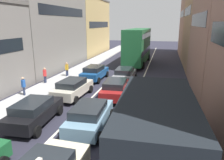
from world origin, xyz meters
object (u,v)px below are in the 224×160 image
Objects in this scene: pedestrian_near_kerb at (67,69)px; wagon_left_lane_second at (34,112)px; removalist_box_truck at (155,131)px; sedan_right_lane_behind_truck at (152,98)px; bus_mid_queue_primary at (138,45)px; sedan_centre_lane_second at (90,116)px; coupe_centre_lane_fourth at (125,75)px; sedan_left_lane_third at (73,88)px; pedestrian_mid_sidewalk at (45,75)px; sedan_left_lane_fourth at (95,72)px; pedestrian_far_sidewalk at (24,85)px; hatchback_centre_lane_third at (115,88)px.

wagon_left_lane_second is at bearing -60.09° from pedestrian_near_kerb.
removalist_box_truck reaches higher than sedan_right_lane_behind_truck.
bus_mid_queue_primary is (-3.70, 23.47, 0.86)m from removalist_box_truck.
coupe_centre_lane_fourth is at bearing -2.90° from sedan_centre_lane_second.
bus_mid_queue_primary is at bearing -8.94° from sedan_left_lane_third.
coupe_centre_lane_fourth is 7.17m from sedan_right_lane_behind_truck.
sedan_right_lane_behind_truck is at bearing -26.01° from pedestrian_mid_sidewalk.
sedan_centre_lane_second is 11.03m from sedan_left_lane_fourth.
sedan_left_lane_third is 2.64× the size of pedestrian_near_kerb.
pedestrian_far_sidewalk is (-3.72, 4.21, 0.15)m from wagon_left_lane_second.
pedestrian_far_sidewalk is at bearing 98.15° from hatchback_centre_lane_third.
pedestrian_far_sidewalk is at bearing 157.85° from bus_mid_queue_primary.
pedestrian_far_sidewalk is at bearing 54.68° from removalist_box_truck.
wagon_left_lane_second is 11.08m from coupe_centre_lane_fourth.
sedan_left_lane_fourth is 9.32m from sedan_right_lane_behind_truck.
pedestrian_far_sidewalk reaches higher than sedan_right_lane_behind_truck.
removalist_box_truck reaches higher than hatchback_centre_lane_third.
bus_mid_queue_primary reaches higher than hatchback_centre_lane_third.
bus_mid_queue_primary reaches higher than pedestrian_near_kerb.
hatchback_centre_lane_third is 6.13m from sedan_left_lane_fourth.
coupe_centre_lane_fourth is 9.58m from pedestrian_far_sidewalk.
wagon_left_lane_second is at bearing -179.38° from sedan_left_lane_fourth.
pedestrian_far_sidewalk is at bearing -91.33° from pedestrian_mid_sidewalk.
sedan_left_lane_third is at bearing -46.76° from pedestrian_near_kerb.
sedan_left_lane_fourth is at bearing 47.50° from sedan_right_lane_behind_truck.
wagon_left_lane_second is at bearing -83.07° from pedestrian_far_sidewalk.
bus_mid_queue_primary is (0.06, 20.33, 2.03)m from sedan_centre_lane_second.
bus_mid_queue_primary reaches higher than sedan_left_lane_fourth.
sedan_right_lane_behind_truck is at bearing -95.53° from sedan_left_lane_third.
coupe_centre_lane_fourth is 6.69m from pedestrian_near_kerb.
hatchback_centre_lane_third is 2.65× the size of pedestrian_near_kerb.
pedestrian_mid_sidewalk is at bearing 41.36° from sedan_centre_lane_second.
hatchback_centre_lane_third is 8.00m from pedestrian_mid_sidewalk.
sedan_centre_lane_second is (-3.76, 3.14, -1.18)m from removalist_box_truck.
sedan_right_lane_behind_truck is 11.39m from pedestrian_mid_sidewalk.
hatchback_centre_lane_third is 1.01× the size of sedan_left_lane_fourth.
pedestrian_mid_sidewalk is (-4.22, -2.79, 0.15)m from sedan_left_lane_fourth.
sedan_right_lane_behind_truck is 10.39m from pedestrian_far_sidewalk.
bus_mid_queue_primary is (3.48, 20.56, 2.03)m from wagon_left_lane_second.
sedan_left_lane_fourth is at bearing 14.54° from sedan_centre_lane_second.
pedestrian_mid_sidewalk reaches higher than hatchback_centre_lane_third.
coupe_centre_lane_fourth is at bearing 6.60° from pedestrian_far_sidewalk.
bus_mid_queue_primary is (-3.19, 16.47, 2.03)m from sedan_right_lane_behind_truck.
pedestrian_near_kerb is (-3.42, 6.12, 0.15)m from sedan_left_lane_third.
pedestrian_near_kerb and pedestrian_mid_sidewalk have the same top height.
sedan_left_lane_fourth is 0.99× the size of sedan_right_lane_behind_truck.
pedestrian_far_sidewalk is at bearing -80.51° from pedestrian_near_kerb.
bus_mid_queue_primary is at bearing 31.72° from pedestrian_far_sidewalk.
pedestrian_near_kerb is at bearing 68.79° from pedestrian_mid_sidewalk.
sedan_left_lane_fourth is (-6.98, 13.69, -1.18)m from removalist_box_truck.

